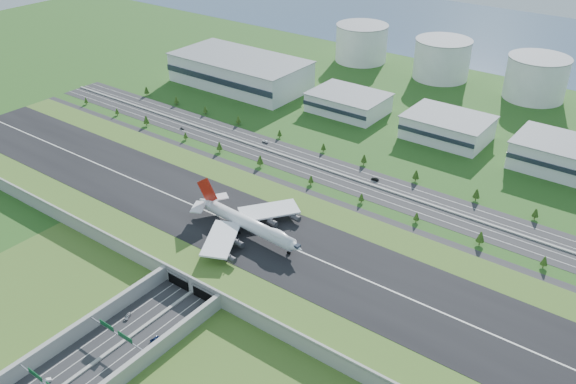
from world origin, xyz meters
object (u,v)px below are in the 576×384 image
Objects in this scene: fuel_tank_a at (361,43)px; car_1 at (46,381)px; car_0 at (127,316)px; car_5 at (375,179)px; car_4 at (182,128)px; car_7 at (265,141)px; car_2 at (155,339)px; boeing_747 at (248,223)px.

car_1 is at bearing -75.50° from fuel_tank_a.
fuel_tank_a is at bearing 81.60° from car_0.
car_4 is at bearing -82.79° from car_5.
car_1 is 241.20m from car_7.
car_7 is at bearing -70.10° from car_4.
car_2 is (17.63, 43.16, -0.06)m from car_1.
car_1 is at bearing 24.34° from car_7.
car_4 is (-135.53, 210.93, -0.08)m from car_1.
car_2 is 0.89× the size of car_7.
car_7 reaches higher than car_4.
car_5 is (26.09, 182.72, 0.00)m from car_0.
fuel_tank_a is at bearing -146.00° from car_5.
car_4 is at bearing -65.74° from car_7.
car_2 is at bearing -30.25° from car_0.
car_5 is (22.42, 228.21, 0.10)m from car_1.
boeing_747 is at bearing 42.08° from car_7.
fuel_tank_a reaches higher than car_2.
fuel_tank_a is 227.04m from car_4.
fuel_tank_a is 10.20× the size of car_0.
car_4 is at bearing -95.77° from fuel_tank_a.
car_2 reaches higher than car_4.
boeing_747 reaches higher than car_2.
car_5 is (135.20, -208.00, -16.54)m from fuel_tank_a.
car_0 is 0.96× the size of car_5.
car_7 is (42.43, -205.50, -16.59)m from fuel_tank_a.
boeing_747 is 131.79m from car_7.
boeing_747 reaches higher than car_4.
boeing_747 is at bearing -69.51° from fuel_tank_a.
boeing_747 is (117.04, -313.27, -2.87)m from fuel_tank_a.
car_7 is at bearing 85.79° from car_0.
car_0 is at bearing -74.40° from fuel_tank_a.
fuel_tank_a is 0.66× the size of boeing_747.
boeing_747 is 13.92× the size of car_7.
fuel_tank_a reaches higher than car_4.
fuel_tank_a reaches higher than car_5.
car_0 is 196.86m from car_7.
car_0 is 184.58m from car_5.
car_4 is (-153.17, 167.78, -0.02)m from car_2.
fuel_tank_a is at bearing -65.25° from car_2.
fuel_tank_a is 334.43m from boeing_747.
car_5 is 92.81m from car_7.
car_4 is (-139.80, 87.99, -13.85)m from boeing_747.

